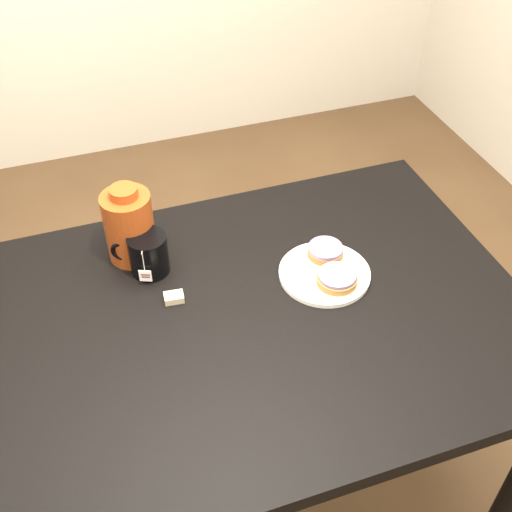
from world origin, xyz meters
name	(u,v)px	position (x,y,z in m)	size (l,w,h in m)	color
ground_plane	(233,486)	(0.00, 0.00, 0.00)	(4.00, 4.00, 0.00)	brown
table	(227,345)	(0.00, 0.00, 0.67)	(1.40, 0.90, 0.75)	black
plate	(325,273)	(0.27, 0.06, 0.76)	(0.22, 0.22, 0.02)	white
bagel_back	(325,251)	(0.30, 0.12, 0.78)	(0.13, 0.13, 0.03)	brown
bagel_front	(337,278)	(0.28, 0.02, 0.78)	(0.14, 0.14, 0.03)	brown
mug	(148,254)	(-0.13, 0.22, 0.80)	(0.15, 0.12, 0.11)	black
teabag_pouch	(174,297)	(-0.09, 0.10, 0.76)	(0.04, 0.03, 0.02)	#C6B793
bagel_package	(129,225)	(-0.15, 0.29, 0.84)	(0.15, 0.15, 0.20)	maroon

